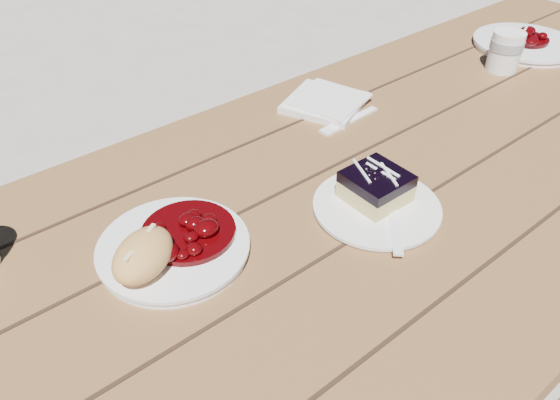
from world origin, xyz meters
TOP-DOWN VIEW (x-y plane):
  - ground at (0.00, 0.00)m, footprint 60.00×60.00m
  - picnic_table at (0.00, -0.00)m, footprint 2.00×1.55m
  - main_plate at (-0.48, 0.07)m, footprint 0.22×0.22m
  - goulash_stew at (-0.45, 0.07)m, footprint 0.14×0.14m
  - bread_roll at (-0.54, 0.05)m, footprint 0.13×0.12m
  - dessert_plate at (-0.18, -0.05)m, footprint 0.20×0.20m
  - blueberry_cake at (-0.17, -0.04)m, footprint 0.09×0.09m
  - fork_dessert at (-0.20, -0.11)m, footprint 0.13×0.13m
  - coffee_cup at (0.44, 0.12)m, footprint 0.07×0.07m
  - napkin_stack at (-0.00, 0.26)m, footprint 0.20×0.20m
  - fork_table at (0.01, 0.18)m, footprint 0.16×0.03m
  - second_plate at (0.61, 0.16)m, footprint 0.25×0.25m
  - second_stew at (0.61, 0.16)m, footprint 0.11×0.11m

SIDE VIEW (x-z plane):
  - ground at x=0.00m, z-range 0.00..0.00m
  - picnic_table at x=0.00m, z-range 0.21..0.96m
  - fork_table at x=0.01m, z-range 0.75..0.75m
  - dessert_plate at x=-0.18m, z-range 0.75..0.76m
  - napkin_stack at x=0.00m, z-range 0.75..0.76m
  - main_plate at x=-0.48m, z-range 0.75..0.77m
  - second_plate at x=0.61m, z-range 0.75..0.77m
  - fork_dessert at x=-0.20m, z-range 0.76..0.76m
  - blueberry_cake at x=-0.17m, z-range 0.76..0.81m
  - goulash_stew at x=-0.45m, z-range 0.77..0.81m
  - second_stew at x=0.61m, z-range 0.77..0.81m
  - bread_roll at x=-0.54m, z-range 0.77..0.82m
  - coffee_cup at x=0.44m, z-range 0.75..0.84m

